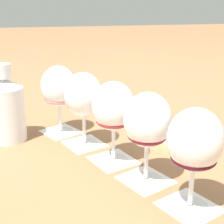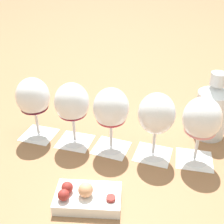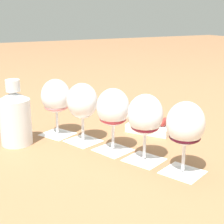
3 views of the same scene
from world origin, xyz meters
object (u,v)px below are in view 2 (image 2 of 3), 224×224
(wine_glass_0, at_px, (201,121))
(wine_glass_3, at_px, (72,105))
(wine_glass_2, at_px, (111,111))
(wine_glass_4, at_px, (33,99))
(snack_dish, at_px, (86,197))
(ceramic_vase, at_px, (212,110))
(wine_glass_1, at_px, (156,116))

(wine_glass_0, bearing_deg, wine_glass_3, 25.79)
(wine_glass_2, height_order, wine_glass_4, same)
(snack_dish, bearing_deg, wine_glass_3, -37.35)
(wine_glass_0, relative_size, wine_glass_2, 1.00)
(snack_dish, bearing_deg, ceramic_vase, -102.49)
(wine_glass_3, relative_size, ceramic_vase, 0.91)
(wine_glass_3, bearing_deg, wine_glass_2, -157.91)
(wine_glass_4, distance_m, ceramic_vase, 0.53)
(wine_glass_1, distance_m, snack_dish, 0.27)
(wine_glass_2, relative_size, wine_glass_4, 1.00)
(wine_glass_2, height_order, ceramic_vase, ceramic_vase)
(ceramic_vase, distance_m, snack_dish, 0.46)
(wine_glass_1, height_order, wine_glass_3, same)
(wine_glass_1, distance_m, wine_glass_2, 0.12)
(wine_glass_1, height_order, snack_dish, wine_glass_1)
(wine_glass_0, relative_size, wine_glass_1, 1.00)
(wine_glass_3, relative_size, wine_glass_4, 1.00)
(ceramic_vase, bearing_deg, wine_glass_0, 99.93)
(wine_glass_4, height_order, ceramic_vase, ceramic_vase)
(wine_glass_2, bearing_deg, wine_glass_0, -152.39)
(wine_glass_2, relative_size, wine_glass_3, 1.00)
(wine_glass_4, distance_m, snack_dish, 0.34)
(wine_glass_2, bearing_deg, wine_glass_4, 22.70)
(wine_glass_4, height_order, snack_dish, wine_glass_4)
(wine_glass_1, height_order, wine_glass_2, same)
(wine_glass_3, distance_m, ceramic_vase, 0.42)
(wine_glass_3, bearing_deg, wine_glass_1, -155.34)
(wine_glass_2, bearing_deg, wine_glass_3, 22.09)
(wine_glass_0, height_order, snack_dish, wine_glass_0)
(wine_glass_4, bearing_deg, snack_dish, 162.07)
(wine_glass_2, bearing_deg, ceramic_vase, -126.21)
(ceramic_vase, bearing_deg, wine_glass_4, 40.36)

